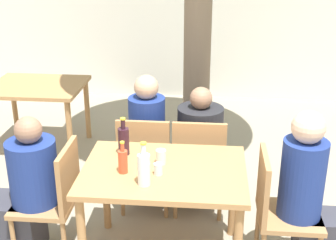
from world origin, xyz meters
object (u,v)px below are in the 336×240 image
object	(u,v)px
person_seated_0	(24,195)
drinking_glass_0	(158,169)
dining_table_front	(164,181)
person_seated_3	(200,150)
person_seated_1	(312,203)
soda_bottle_2	(123,161)
patio_chair_2	(145,159)
patio_chair_1	(278,206)
drinking_glass_1	(161,157)
patio_chair_3	(199,161)
patio_chair_0	(55,195)
person_seated_2	(149,144)
water_bottle_1	(144,169)
dining_table_back	(37,94)
wine_bottle_0	(124,140)

from	to	relation	value
person_seated_0	drinking_glass_0	xyz separation A→B (m)	(1.02, -0.08, 0.31)
dining_table_front	person_seated_3	xyz separation A→B (m)	(0.23, 0.89, -0.16)
person_seated_1	soda_bottle_2	xyz separation A→B (m)	(-1.32, -0.08, 0.31)
soda_bottle_2	person_seated_1	bearing A→B (deg)	3.35
patio_chair_2	person_seated_1	size ratio (longest dim) A/B	0.73
patio_chair_1	drinking_glass_1	xyz separation A→B (m)	(-0.84, 0.08, 0.31)
person_seated_0	patio_chair_1	bearing A→B (deg)	90.00
patio_chair_3	person_seated_0	distance (m)	1.44
patio_chair_1	soda_bottle_2	xyz separation A→B (m)	(-1.08, -0.08, 0.35)
dining_table_front	patio_chair_0	bearing A→B (deg)	180.00
patio_chair_2	person_seated_2	size ratio (longest dim) A/B	0.75
water_bottle_1	soda_bottle_2	size ratio (longest dim) A/B	1.30
drinking_glass_0	patio_chair_3	bearing A→B (deg)	70.46
patio_chair_3	soda_bottle_2	distance (m)	0.96
dining_table_front	drinking_glass_1	size ratio (longest dim) A/B	10.83
person_seated_0	water_bottle_1	distance (m)	1.04
patio_chair_3	dining_table_front	bearing A→B (deg)	70.64
person_seated_1	drinking_glass_0	size ratio (longest dim) A/B	15.15
patio_chair_1	person_seated_3	size ratio (longest dim) A/B	0.81
person_seated_1	person_seated_2	size ratio (longest dim) A/B	1.02
person_seated_1	water_bottle_1	bearing A→B (deg)	101.30
person_seated_2	patio_chair_0	bearing A→B (deg)	57.06
patio_chair_3	person_seated_2	xyz separation A→B (m)	(-0.46, 0.24, 0.03)
person_seated_0	person_seated_3	xyz separation A→B (m)	(1.28, 0.89, 0.00)
dining_table_back	person_seated_2	bearing A→B (deg)	-34.09
patio_chair_0	wine_bottle_0	size ratio (longest dim) A/B	3.10
dining_table_back	drinking_glass_1	size ratio (longest dim) A/B	9.50
patio_chair_2	drinking_glass_0	world-z (taller)	patio_chair_2
wine_bottle_0	drinking_glass_0	size ratio (longest dim) A/B	3.56
drinking_glass_0	drinking_glass_1	distance (m)	0.16
drinking_glass_0	drinking_glass_1	size ratio (longest dim) A/B	0.77
dining_table_front	wine_bottle_0	world-z (taller)	wine_bottle_0
patio_chair_1	person_seated_1	distance (m)	0.24
person_seated_0	wine_bottle_0	distance (m)	0.85
patio_chair_2	wine_bottle_0	bearing A→B (deg)	78.47
wine_bottle_0	drinking_glass_0	bearing A→B (deg)	-45.03
patio_chair_3	drinking_glass_1	size ratio (longest dim) A/B	8.48
patio_chair_3	person_seated_0	size ratio (longest dim) A/B	0.80
patio_chair_1	drinking_glass_1	size ratio (longest dim) A/B	8.48
patio_chair_3	water_bottle_1	world-z (taller)	water_bottle_1
person_seated_0	person_seated_1	world-z (taller)	person_seated_1
person_seated_3	person_seated_2	bearing A→B (deg)	-0.09
person_seated_0	person_seated_3	world-z (taller)	person_seated_0
person_seated_2	drinking_glass_1	distance (m)	0.88
person_seated_0	soda_bottle_2	xyz separation A→B (m)	(0.77, -0.08, 0.36)
person_seated_3	drinking_glass_1	xyz separation A→B (m)	(-0.26, -0.81, 0.32)
person_seated_3	drinking_glass_0	world-z (taller)	person_seated_3
dining_table_back	patio_chair_0	distance (m)	1.97
patio_chair_2	person_seated_3	xyz separation A→B (m)	(0.46, 0.24, -0.01)
patio_chair_3	drinking_glass_0	world-z (taller)	patio_chair_3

